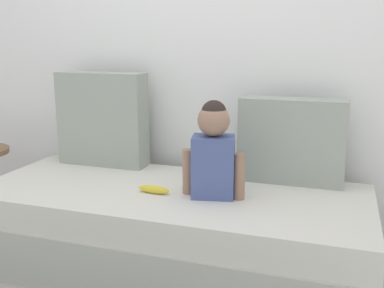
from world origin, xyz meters
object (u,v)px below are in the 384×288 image
object	(u,v)px
couch	(171,229)
throw_pillow_left	(103,119)
banana	(154,189)
toddler	(213,151)
throw_pillow_right	(292,141)

from	to	relation	value
couch	throw_pillow_left	distance (m)	0.83
throw_pillow_left	banana	xyz separation A→B (m)	(0.51, -0.41, -0.26)
banana	couch	bearing A→B (deg)	53.56
couch	toddler	bearing A→B (deg)	-6.07
couch	throw_pillow_right	bearing A→B (deg)	30.27
couch	throw_pillow_left	bearing A→B (deg)	149.73
toddler	banana	distance (m)	0.37
throw_pillow_left	couch	bearing A→B (deg)	-30.27
toddler	banana	xyz separation A→B (m)	(-0.29, -0.05, -0.21)
throw_pillow_right	toddler	world-z (taller)	toddler
throw_pillow_right	banana	distance (m)	0.78
banana	throw_pillow_left	bearing A→B (deg)	141.12
couch	toddler	size ratio (longest dim) A/B	4.33
throw_pillow_left	banana	size ratio (longest dim) A/B	3.32
couch	banana	size ratio (longest dim) A/B	12.14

